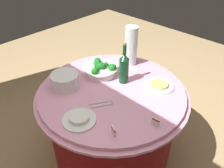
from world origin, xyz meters
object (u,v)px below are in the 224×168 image
at_px(wine_bottle, 124,68).
at_px(food_plate_rice, 79,119).
at_px(broccoli_bowl, 101,69).
at_px(food_plate_noodles, 159,85).
at_px(label_placard_mid, 156,121).
at_px(label_placard_front, 113,131).
at_px(serving_tongs, 102,104).
at_px(plate_stack, 65,81).
at_px(decorative_fruit_vase, 131,48).

relative_size(wine_bottle, food_plate_rice, 1.53).
height_order(broccoli_bowl, food_plate_noodles, broccoli_bowl).
bearing_deg(label_placard_mid, wine_bottle, -25.75).
relative_size(food_plate_noodles, food_plate_rice, 1.00).
bearing_deg(food_plate_noodles, label_placard_front, 97.32).
bearing_deg(broccoli_bowl, serving_tongs, 136.91).
height_order(food_plate_rice, label_placard_mid, label_placard_mid).
height_order(plate_stack, label_placard_mid, plate_stack).
relative_size(plate_stack, decorative_fruit_vase, 0.62).
bearing_deg(broccoli_bowl, label_placard_mid, 165.15).
height_order(plate_stack, serving_tongs, plate_stack).
bearing_deg(food_plate_noodles, broccoli_bowl, 21.82).
height_order(plate_stack, label_placard_front, plate_stack).
height_order(plate_stack, decorative_fruit_vase, decorative_fruit_vase).
xyz_separation_m(broccoli_bowl, wine_bottle, (-0.21, -0.04, 0.08)).
distance_m(serving_tongs, label_placard_front, 0.28).
bearing_deg(wine_bottle, broccoli_bowl, 11.71).
relative_size(broccoli_bowl, wine_bottle, 0.83).
relative_size(broccoli_bowl, plate_stack, 1.33).
bearing_deg(food_plate_noodles, decorative_fruit_vase, -16.78).
bearing_deg(broccoli_bowl, food_plate_noodles, -158.18).
relative_size(plate_stack, food_plate_noodles, 0.95).
relative_size(decorative_fruit_vase, label_placard_front, 6.18).
bearing_deg(decorative_fruit_vase, plate_stack, 77.90).
relative_size(broccoli_bowl, serving_tongs, 1.75).
bearing_deg(wine_bottle, decorative_fruit_vase, -60.28).
bearing_deg(serving_tongs, broccoli_bowl, -43.09).
height_order(food_plate_noodles, label_placard_mid, label_placard_mid).
height_order(broccoli_bowl, decorative_fruit_vase, decorative_fruit_vase).
distance_m(plate_stack, decorative_fruit_vase, 0.63).
bearing_deg(wine_bottle, label_placard_front, 125.10).
bearing_deg(wine_bottle, serving_tongs, 103.80).
height_order(broccoli_bowl, food_plate_rice, broccoli_bowl).
relative_size(broccoli_bowl, label_placard_front, 5.09).
height_order(food_plate_rice, label_placard_front, label_placard_front).
xyz_separation_m(plate_stack, food_plate_rice, (-0.36, 0.16, -0.04)).
height_order(broccoli_bowl, serving_tongs, broccoli_bowl).
bearing_deg(decorative_fruit_vase, food_plate_noodles, 163.22).
distance_m(plate_stack, food_plate_rice, 0.40).
bearing_deg(food_plate_noodles, wine_bottle, 29.55).
bearing_deg(label_placard_front, label_placard_mid, -120.35).
bearing_deg(food_plate_rice, decorative_fruit_vase, -73.63).
distance_m(wine_bottle, label_placard_front, 0.56).
distance_m(food_plate_rice, label_placard_mid, 0.48).
bearing_deg(food_plate_rice, plate_stack, -24.50).
bearing_deg(serving_tongs, wine_bottle, -76.20).
relative_size(wine_bottle, label_placard_mid, 6.11).
xyz_separation_m(broccoli_bowl, label_placard_front, (-0.53, 0.41, -0.01)).
height_order(decorative_fruit_vase, serving_tongs, decorative_fruit_vase).
relative_size(wine_bottle, serving_tongs, 2.10).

